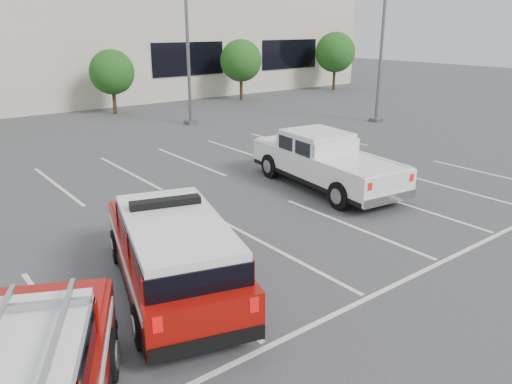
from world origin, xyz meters
The scene contains 9 objects.
ground centered at (0.00, 0.00, 0.00)m, with size 120.00×120.00×0.00m, color #39393C.
stall_markings centered at (0.00, 4.50, 0.01)m, with size 23.00×15.00×0.01m, color silver.
tree_mid_right centered at (5.09, 22.05, 2.50)m, with size 2.77×2.77×3.99m.
tree_right centered at (15.09, 22.05, 2.77)m, with size 3.07×3.07×4.42m.
tree_far_right centered at (25.09, 22.05, 3.04)m, with size 3.37×3.37×4.85m.
light_pole_mid centered at (7.00, 16.00, 5.19)m, with size 0.90×0.60×10.24m.
light_pole_right centered at (16.00, 10.00, 5.19)m, with size 0.90×0.60×10.24m.
fire_chief_suv centered at (-3.05, -0.11, 0.80)m, with size 3.53×5.88×1.95m.
white_pickup centered at (4.67, 3.08, 0.75)m, with size 2.84×6.36×1.89m.
Camera 1 is at (-7.48, -8.63, 5.44)m, focal length 35.00 mm.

